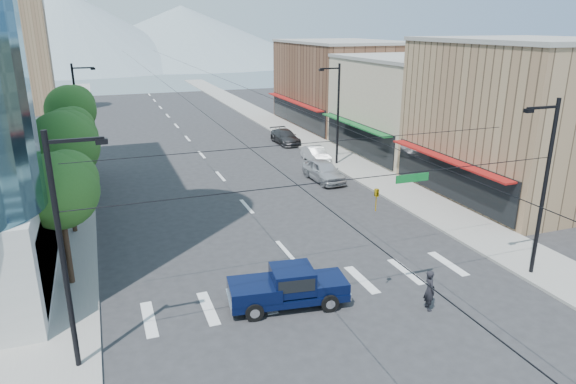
% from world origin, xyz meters
% --- Properties ---
extents(ground, '(160.00, 160.00, 0.00)m').
position_xyz_m(ground, '(0.00, 0.00, 0.00)').
color(ground, '#28282B').
rests_on(ground, ground).
extents(sidewalk_left, '(4.00, 120.00, 0.15)m').
position_xyz_m(sidewalk_left, '(-12.00, 40.00, 0.07)').
color(sidewalk_left, gray).
rests_on(sidewalk_left, ground).
extents(sidewalk_right, '(4.00, 120.00, 0.15)m').
position_xyz_m(sidewalk_right, '(12.00, 40.00, 0.07)').
color(sidewalk_right, gray).
rests_on(sidewalk_right, ground).
extents(shop_near, '(12.00, 14.00, 11.00)m').
position_xyz_m(shop_near, '(20.00, 10.00, 5.50)').
color(shop_near, '#8C6B4C').
rests_on(shop_near, ground).
extents(shop_mid, '(12.00, 14.00, 9.00)m').
position_xyz_m(shop_mid, '(20.00, 24.00, 4.50)').
color(shop_mid, tan).
rests_on(shop_mid, ground).
extents(shop_far, '(12.00, 18.00, 10.00)m').
position_xyz_m(shop_far, '(20.00, 40.00, 5.00)').
color(shop_far, brown).
rests_on(shop_far, ground).
extents(clock_tower, '(4.80, 4.80, 20.40)m').
position_xyz_m(clock_tower, '(-16.50, 62.00, 10.64)').
color(clock_tower, '#8C6B4C').
rests_on(clock_tower, ground).
extents(mountain_left, '(80.00, 80.00, 22.00)m').
position_xyz_m(mountain_left, '(-15.00, 150.00, 11.00)').
color(mountain_left, gray).
rests_on(mountain_left, ground).
extents(mountain_right, '(90.00, 90.00, 18.00)m').
position_xyz_m(mountain_right, '(20.00, 160.00, 9.00)').
color(mountain_right, gray).
rests_on(mountain_right, ground).
extents(tree_near, '(3.65, 3.64, 6.71)m').
position_xyz_m(tree_near, '(-11.07, 6.10, 4.99)').
color(tree_near, black).
rests_on(tree_near, ground).
extents(tree_midnear, '(4.09, 4.09, 7.52)m').
position_xyz_m(tree_midnear, '(-11.07, 13.10, 5.59)').
color(tree_midnear, black).
rests_on(tree_midnear, ground).
extents(tree_midfar, '(3.65, 3.64, 6.71)m').
position_xyz_m(tree_midfar, '(-11.07, 20.10, 4.99)').
color(tree_midfar, black).
rests_on(tree_midfar, ground).
extents(tree_far, '(4.09, 4.09, 7.52)m').
position_xyz_m(tree_far, '(-11.07, 27.10, 5.59)').
color(tree_far, black).
rests_on(tree_far, ground).
extents(signal_rig, '(21.80, 0.20, 9.00)m').
position_xyz_m(signal_rig, '(0.19, -1.00, 4.64)').
color(signal_rig, black).
rests_on(signal_rig, ground).
extents(lamp_pole_nw, '(2.00, 0.25, 9.00)m').
position_xyz_m(lamp_pole_nw, '(-10.67, 30.00, 4.94)').
color(lamp_pole_nw, black).
rests_on(lamp_pole_nw, ground).
extents(lamp_pole_ne, '(2.00, 0.25, 9.00)m').
position_xyz_m(lamp_pole_ne, '(10.67, 22.00, 4.94)').
color(lamp_pole_ne, black).
rests_on(lamp_pole_ne, ground).
extents(pickup_truck, '(5.64, 2.66, 1.84)m').
position_xyz_m(pickup_truck, '(-1.94, 0.51, 0.96)').
color(pickup_truck, black).
rests_on(pickup_truck, ground).
extents(pedestrian, '(0.58, 0.77, 1.91)m').
position_xyz_m(pedestrian, '(3.87, -2.00, 0.95)').
color(pedestrian, black).
rests_on(pedestrian, ground).
extents(parked_car_near, '(2.22, 5.08, 1.70)m').
position_xyz_m(parked_car_near, '(7.60, 17.76, 0.85)').
color(parked_car_near, '#B1B2B7').
rests_on(parked_car_near, ground).
extents(parked_car_mid, '(1.58, 4.33, 1.42)m').
position_xyz_m(parked_car_mid, '(9.40, 23.53, 0.71)').
color(parked_car_mid, silver).
rests_on(parked_car_mid, ground).
extents(parked_car_far, '(2.15, 5.11, 1.47)m').
position_xyz_m(parked_car_far, '(9.40, 31.78, 0.74)').
color(parked_car_far, '#2E2E30').
rests_on(parked_car_far, ground).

